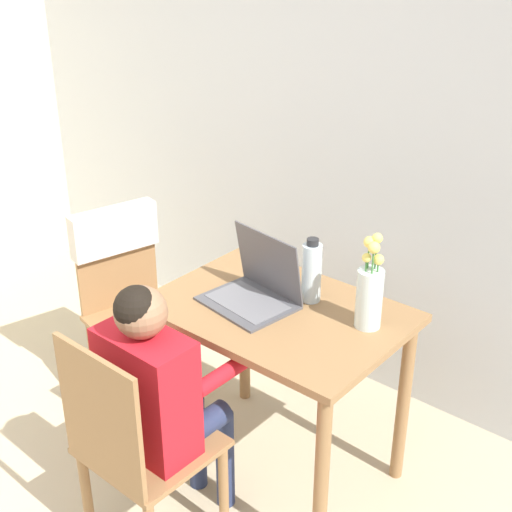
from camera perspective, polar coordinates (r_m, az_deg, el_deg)
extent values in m
cube|color=silver|center=(3.11, 8.96, 10.53)|extent=(6.40, 0.05, 2.50)
cube|color=olive|center=(2.62, 1.81, -4.50)|extent=(0.91, 0.65, 0.03)
cylinder|color=olive|center=(2.90, -8.10, -10.35)|extent=(0.05, 0.05, 0.72)
cylinder|color=olive|center=(2.48, 5.25, -17.53)|extent=(0.05, 0.05, 0.72)
cylinder|color=olive|center=(3.21, -0.93, -6.01)|extent=(0.05, 0.05, 0.72)
cylinder|color=olive|center=(2.85, 11.71, -11.42)|extent=(0.05, 0.05, 0.72)
cube|color=olive|center=(2.54, -8.33, -14.84)|extent=(0.41, 0.41, 0.02)
cube|color=olive|center=(2.30, -12.36, -12.50)|extent=(0.38, 0.02, 0.46)
cylinder|color=olive|center=(2.67, -2.61, -18.18)|extent=(0.04, 0.04, 0.41)
cylinder|color=olive|center=(2.86, -7.76, -14.92)|extent=(0.04, 0.04, 0.41)
cylinder|color=olive|center=(2.71, -13.37, -18.25)|extent=(0.04, 0.04, 0.41)
cube|color=olive|center=(3.20, -9.22, -5.31)|extent=(0.48, 0.48, 0.02)
cube|color=olive|center=(3.24, -11.10, -0.22)|extent=(0.11, 0.37, 0.46)
cylinder|color=olive|center=(3.13, -10.25, -10.89)|extent=(0.04, 0.04, 0.41)
cylinder|color=olive|center=(3.26, -4.87, -8.89)|extent=(0.04, 0.04, 0.41)
cylinder|color=olive|center=(3.39, -12.87, -7.99)|extent=(0.04, 0.04, 0.41)
cylinder|color=olive|center=(3.51, -7.81, -6.27)|extent=(0.04, 0.04, 0.41)
cube|color=beige|center=(3.18, -11.31, 2.05)|extent=(0.17, 0.40, 0.20)
cube|color=red|center=(2.39, -8.68, -10.71)|extent=(0.33, 0.19, 0.44)
sphere|color=#936B4C|center=(2.23, -9.20, -4.47)|extent=(0.17, 0.17, 0.17)
sphere|color=black|center=(2.21, -9.54, -4.14)|extent=(0.14, 0.14, 0.14)
cylinder|color=navy|center=(2.55, -4.80, -13.70)|extent=(0.09, 0.28, 0.09)
cylinder|color=navy|center=(2.63, -7.14, -12.28)|extent=(0.09, 0.28, 0.09)
cylinder|color=navy|center=(2.77, -2.49, -15.93)|extent=(0.07, 0.07, 0.43)
cylinder|color=navy|center=(2.85, -4.75, -14.58)|extent=(0.07, 0.07, 0.43)
cylinder|color=red|center=(2.41, -2.68, -9.46)|extent=(0.06, 0.24, 0.06)
cylinder|color=red|center=(2.58, -7.28, -7.01)|extent=(0.06, 0.24, 0.06)
cube|color=#4C4C51|center=(2.64, -0.70, -3.79)|extent=(0.36, 0.30, 0.01)
cube|color=slate|center=(2.63, -0.70, -3.67)|extent=(0.31, 0.22, 0.00)
cube|color=#4C4C51|center=(2.64, 1.00, -0.57)|extent=(0.33, 0.10, 0.25)
cube|color=silver|center=(2.64, 1.06, -0.53)|extent=(0.30, 0.08, 0.22)
cylinder|color=silver|center=(2.49, 9.04, -3.39)|extent=(0.09, 0.09, 0.22)
cylinder|color=#3D7A38|center=(2.46, 9.58, -2.57)|extent=(0.01, 0.01, 0.22)
sphere|color=#EFDB66|center=(2.41, 9.77, -0.29)|extent=(0.04, 0.04, 0.04)
cylinder|color=#3D7A38|center=(2.46, 9.43, -1.62)|extent=(0.01, 0.01, 0.29)
sphere|color=#EFDB66|center=(2.40, 9.67, 1.41)|extent=(0.04, 0.04, 0.04)
cylinder|color=#3D7A38|center=(2.47, 8.85, -1.75)|extent=(0.01, 0.01, 0.27)
sphere|color=#EFDB66|center=(2.41, 9.07, 1.11)|extent=(0.04, 0.04, 0.04)
cylinder|color=#3D7A38|center=(2.46, 8.66, -2.49)|extent=(0.01, 0.01, 0.22)
sphere|color=#EFDB66|center=(2.40, 8.84, -0.14)|extent=(0.03, 0.03, 0.03)
cylinder|color=#3D7A38|center=(2.43, 9.18, -2.20)|extent=(0.01, 0.01, 0.27)
sphere|color=#EFDB66|center=(2.37, 9.41, 0.67)|extent=(0.04, 0.04, 0.04)
cylinder|color=silver|center=(2.62, 4.46, -1.36)|extent=(0.07, 0.07, 0.23)
cylinder|color=#262628|center=(2.57, 4.56, 1.12)|extent=(0.04, 0.04, 0.03)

